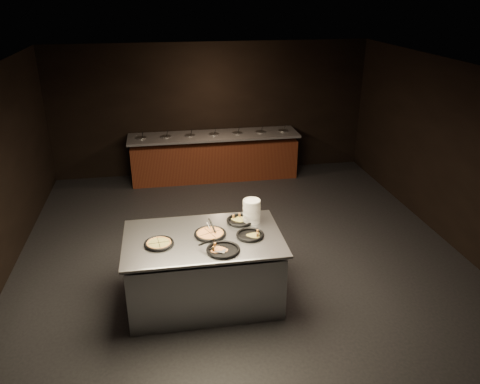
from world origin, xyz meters
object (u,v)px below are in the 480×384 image
Objects in this scene: pan_veggie_whole at (159,243)px; serving_counter at (204,271)px; pan_cheese_whole at (210,234)px; plate_stack at (252,211)px.

serving_counter is at bearing 10.69° from pan_veggie_whole.
serving_counter is 4.89× the size of pan_cheese_whole.
pan_cheese_whole is at bearing -154.58° from plate_stack.
plate_stack is 0.69m from pan_cheese_whole.
plate_stack is at bearing 18.75° from pan_veggie_whole.
pan_cheese_whole is (-0.61, -0.29, -0.14)m from plate_stack.
plate_stack is (0.70, 0.32, 0.67)m from serving_counter.
pan_veggie_whole is 0.68m from pan_cheese_whole.
plate_stack is at bearing 25.42° from pan_cheese_whole.
plate_stack reaches higher than pan_cheese_whole.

